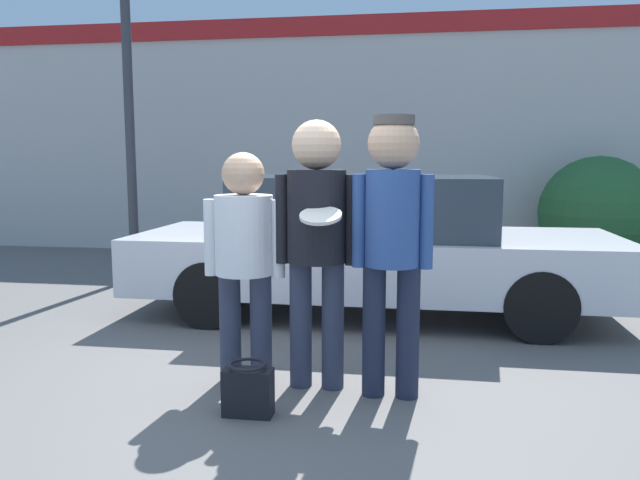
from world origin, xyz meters
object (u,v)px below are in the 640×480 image
person_middle_with_frisbee (317,227)px  shrub (597,213)px  person_left (244,247)px  parked_car_near (372,245)px  handbag (248,390)px  person_right (392,228)px

person_middle_with_frisbee → shrub: size_ratio=1.13×
person_left → parked_car_near: bearing=71.4°
parked_car_near → handbag: 2.78m
person_middle_with_frisbee → shrub: bearing=58.4°
handbag → shrub: bearing=58.4°
person_middle_with_frisbee → handbag: (-0.33, -0.54, -0.94)m
person_middle_with_frisbee → parked_car_near: person_middle_with_frisbee is taller
person_right → handbag: bearing=-151.5°
person_left → parked_car_near: person_left is taller
person_left → shrub: 6.20m
person_right → parked_car_near: 2.27m
person_middle_with_frisbee → person_right: 0.51m
person_right → shrub: 5.77m
person_middle_with_frisbee → parked_car_near: 2.18m
shrub → person_right: bearing=-116.9°
person_left → parked_car_near: (0.71, 2.11, -0.26)m
person_middle_with_frisbee → shrub: (3.11, 5.05, -0.30)m
shrub → handbag: size_ratio=4.82×
person_middle_with_frisbee → shrub: 5.94m
person_left → person_right: person_right is taller
person_middle_with_frisbee → handbag: person_middle_with_frisbee is taller
person_left → shrub: (3.61, 5.03, -0.16)m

